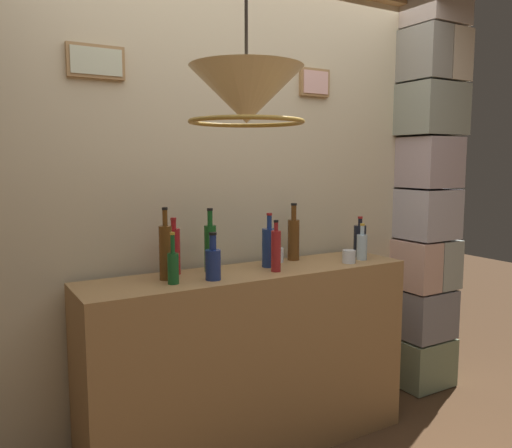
{
  "coord_description": "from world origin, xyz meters",
  "views": [
    {
      "loc": [
        -1.31,
        -1.46,
        1.55
      ],
      "look_at": [
        0.0,
        0.76,
        1.23
      ],
      "focal_mm": 36.15,
      "sensor_mm": 36.0,
      "label": 1
    }
  ],
  "objects_px": {
    "liquor_bottle_port": "(173,266)",
    "liquor_bottle_whiskey": "(276,250)",
    "liquor_bottle_rum": "(174,250)",
    "liquor_bottle_tequila": "(294,238)",
    "glass_tumbler_highball": "(349,256)",
    "liquor_bottle_bourbon": "(269,247)",
    "liquor_bottle_gin": "(166,251)",
    "pendant_lamp": "(246,97)",
    "glass_tumbler_rocks": "(278,255)",
    "liquor_bottle_brandy": "(360,240)",
    "liquor_bottle_vodka": "(362,246)",
    "liquor_bottle_scotch": "(213,262)",
    "liquor_bottle_vermouth": "(210,246)"
  },
  "relations": [
    {
      "from": "liquor_bottle_brandy",
      "to": "glass_tumbler_highball",
      "type": "xyz_separation_m",
      "value": [
        -0.18,
        -0.12,
        -0.06
      ]
    },
    {
      "from": "liquor_bottle_tequila",
      "to": "liquor_bottle_vodka",
      "type": "bearing_deg",
      "value": -29.15
    },
    {
      "from": "glass_tumbler_rocks",
      "to": "liquor_bottle_whiskey",
      "type": "bearing_deg",
      "value": -124.78
    },
    {
      "from": "liquor_bottle_tequila",
      "to": "glass_tumbler_highball",
      "type": "bearing_deg",
      "value": -46.32
    },
    {
      "from": "liquor_bottle_vodka",
      "to": "liquor_bottle_rum",
      "type": "xyz_separation_m",
      "value": [
        -1.08,
        0.18,
        0.04
      ]
    },
    {
      "from": "liquor_bottle_bourbon",
      "to": "liquor_bottle_vermouth",
      "type": "height_order",
      "value": "liquor_bottle_vermouth"
    },
    {
      "from": "liquor_bottle_port",
      "to": "liquor_bottle_brandy",
      "type": "distance_m",
      "value": 1.21
    },
    {
      "from": "liquor_bottle_rum",
      "to": "liquor_bottle_tequila",
      "type": "bearing_deg",
      "value": 0.67
    },
    {
      "from": "liquor_bottle_scotch",
      "to": "pendant_lamp",
      "type": "height_order",
      "value": "pendant_lamp"
    },
    {
      "from": "liquor_bottle_bourbon",
      "to": "pendant_lamp",
      "type": "bearing_deg",
      "value": -127.47
    },
    {
      "from": "liquor_bottle_vermouth",
      "to": "liquor_bottle_bourbon",
      "type": "bearing_deg",
      "value": -10.28
    },
    {
      "from": "liquor_bottle_vermouth",
      "to": "glass_tumbler_rocks",
      "type": "xyz_separation_m",
      "value": [
        0.43,
        0.03,
        -0.09
      ]
    },
    {
      "from": "liquor_bottle_tequila",
      "to": "glass_tumbler_rocks",
      "type": "distance_m",
      "value": 0.14
    },
    {
      "from": "pendant_lamp",
      "to": "glass_tumbler_highball",
      "type": "bearing_deg",
      "value": 29.69
    },
    {
      "from": "liquor_bottle_vodka",
      "to": "glass_tumbler_highball",
      "type": "distance_m",
      "value": 0.14
    },
    {
      "from": "liquor_bottle_bourbon",
      "to": "liquor_bottle_rum",
      "type": "relative_size",
      "value": 1.02
    },
    {
      "from": "liquor_bottle_port",
      "to": "liquor_bottle_tequila",
      "type": "bearing_deg",
      "value": 13.64
    },
    {
      "from": "liquor_bottle_port",
      "to": "glass_tumbler_highball",
      "type": "relative_size",
      "value": 3.23
    },
    {
      "from": "liquor_bottle_scotch",
      "to": "liquor_bottle_rum",
      "type": "bearing_deg",
      "value": 119.1
    },
    {
      "from": "liquor_bottle_scotch",
      "to": "liquor_bottle_vodka",
      "type": "xyz_separation_m",
      "value": [
        0.96,
        0.02,
        -0.01
      ]
    },
    {
      "from": "liquor_bottle_vodka",
      "to": "liquor_bottle_whiskey",
      "type": "bearing_deg",
      "value": -178.24
    },
    {
      "from": "liquor_bottle_scotch",
      "to": "liquor_bottle_vodka",
      "type": "distance_m",
      "value": 0.96
    },
    {
      "from": "liquor_bottle_port",
      "to": "glass_tumbler_rocks",
      "type": "height_order",
      "value": "liquor_bottle_port"
    },
    {
      "from": "liquor_bottle_gin",
      "to": "liquor_bottle_vermouth",
      "type": "distance_m",
      "value": 0.27
    },
    {
      "from": "liquor_bottle_bourbon",
      "to": "glass_tumbler_highball",
      "type": "relative_size",
      "value": 3.88
    },
    {
      "from": "liquor_bottle_vodka",
      "to": "liquor_bottle_vermouth",
      "type": "height_order",
      "value": "liquor_bottle_vermouth"
    },
    {
      "from": "liquor_bottle_vodka",
      "to": "pendant_lamp",
      "type": "height_order",
      "value": "pendant_lamp"
    },
    {
      "from": "liquor_bottle_gin",
      "to": "liquor_bottle_port",
      "type": "xyz_separation_m",
      "value": [
        -0.0,
        -0.1,
        -0.06
      ]
    },
    {
      "from": "liquor_bottle_rum",
      "to": "glass_tumbler_rocks",
      "type": "bearing_deg",
      "value": 0.17
    },
    {
      "from": "glass_tumbler_rocks",
      "to": "liquor_bottle_brandy",
      "type": "bearing_deg",
      "value": -11.49
    },
    {
      "from": "glass_tumbler_rocks",
      "to": "liquor_bottle_gin",
      "type": "bearing_deg",
      "value": -172.34
    },
    {
      "from": "glass_tumbler_highball",
      "to": "liquor_bottle_vodka",
      "type": "bearing_deg",
      "value": 15.88
    },
    {
      "from": "liquor_bottle_vermouth",
      "to": "liquor_bottle_rum",
      "type": "xyz_separation_m",
      "value": [
        -0.19,
        0.03,
        -0.01
      ]
    },
    {
      "from": "liquor_bottle_brandy",
      "to": "liquor_bottle_tequila",
      "type": "relative_size",
      "value": 0.73
    },
    {
      "from": "liquor_bottle_gin",
      "to": "liquor_bottle_whiskey",
      "type": "bearing_deg",
      "value": -11.27
    },
    {
      "from": "liquor_bottle_tequila",
      "to": "glass_tumbler_highball",
      "type": "xyz_separation_m",
      "value": [
        0.22,
        -0.23,
        -0.09
      ]
    },
    {
      "from": "liquor_bottle_whiskey",
      "to": "glass_tumbler_highball",
      "type": "xyz_separation_m",
      "value": [
        0.47,
        -0.02,
        -0.08
      ]
    },
    {
      "from": "glass_tumbler_highball",
      "to": "liquor_bottle_rum",
      "type": "bearing_deg",
      "value": 166.96
    },
    {
      "from": "liquor_bottle_rum",
      "to": "liquor_bottle_tequila",
      "type": "distance_m",
      "value": 0.73
    },
    {
      "from": "liquor_bottle_gin",
      "to": "pendant_lamp",
      "type": "height_order",
      "value": "pendant_lamp"
    },
    {
      "from": "liquor_bottle_port",
      "to": "liquor_bottle_whiskey",
      "type": "height_order",
      "value": "liquor_bottle_whiskey"
    },
    {
      "from": "liquor_bottle_gin",
      "to": "glass_tumbler_rocks",
      "type": "bearing_deg",
      "value": 7.66
    },
    {
      "from": "liquor_bottle_vermouth",
      "to": "pendant_lamp",
      "type": "height_order",
      "value": "pendant_lamp"
    },
    {
      "from": "glass_tumbler_highball",
      "to": "pendant_lamp",
      "type": "distance_m",
      "value": 1.34
    },
    {
      "from": "liquor_bottle_brandy",
      "to": "pendant_lamp",
      "type": "height_order",
      "value": "pendant_lamp"
    },
    {
      "from": "liquor_bottle_rum",
      "to": "pendant_lamp",
      "type": "xyz_separation_m",
      "value": [
        -0.02,
        -0.77,
        0.67
      ]
    },
    {
      "from": "liquor_bottle_vodka",
      "to": "liquor_bottle_rum",
      "type": "bearing_deg",
      "value": 170.31
    },
    {
      "from": "liquor_bottle_port",
      "to": "liquor_bottle_brandy",
      "type": "bearing_deg",
      "value": 4.03
    },
    {
      "from": "pendant_lamp",
      "to": "liquor_bottle_gin",
      "type": "bearing_deg",
      "value": 95.09
    },
    {
      "from": "liquor_bottle_whiskey",
      "to": "liquor_bottle_bourbon",
      "type": "bearing_deg",
      "value": 74.48
    }
  ]
}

